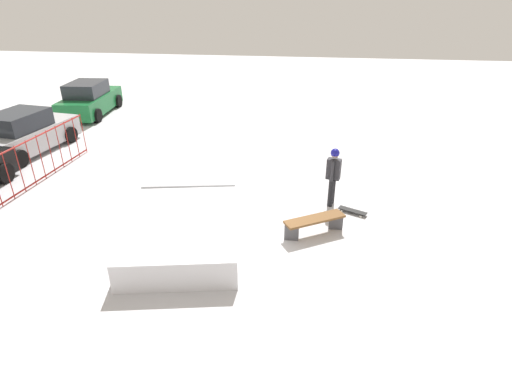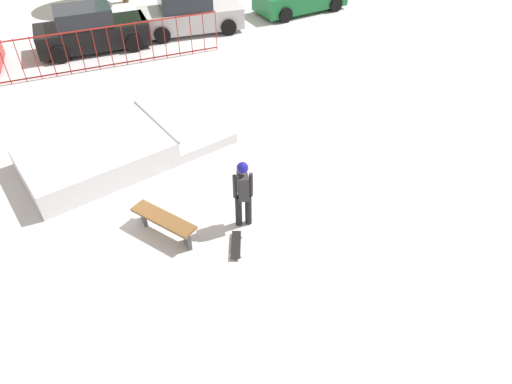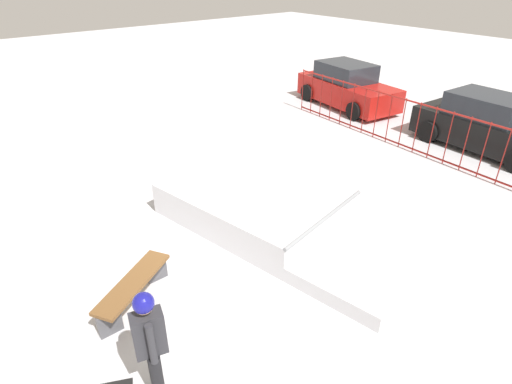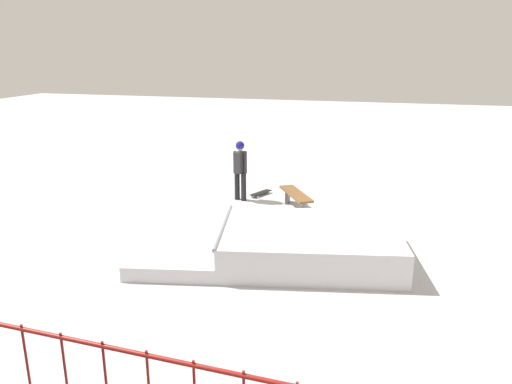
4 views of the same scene
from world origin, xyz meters
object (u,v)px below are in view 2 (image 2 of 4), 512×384
at_px(park_bench, 164,222).
at_px(parked_car_silver, 189,14).
at_px(skateboard, 236,245).
at_px(parked_car_black, 91,30).
at_px(skater, 243,190).
at_px(skate_ramp, 113,150).

relative_size(park_bench, parked_car_silver, 0.37).
bearing_deg(parked_car_silver, park_bench, -104.19).
distance_m(skateboard, park_bench, 1.67).
bearing_deg(skateboard, park_bench, 75.05).
distance_m(park_bench, parked_car_black, 10.85).
distance_m(parked_car_black, parked_car_silver, 3.96).
xyz_separation_m(skater, park_bench, (-1.71, 0.47, -0.65)).
distance_m(skate_ramp, parked_car_black, 7.64).
xyz_separation_m(skateboard, parked_car_black, (-0.77, 11.90, 0.65)).
bearing_deg(skateboard, skater, -11.94).
bearing_deg(park_bench, skate_ramp, 97.22).
xyz_separation_m(skater, skateboard, (-0.46, -0.60, -0.93)).
bearing_deg(parked_car_black, skater, -80.26).
bearing_deg(skateboard, skate_ramp, 46.52).
relative_size(skateboard, park_bench, 0.51).
bearing_deg(skater, parked_car_silver, 2.10).
bearing_deg(parked_car_silver, skater, -95.53).
bearing_deg(park_bench, parked_car_silver, 67.82).
bearing_deg(skate_ramp, skateboard, -79.86).
distance_m(skate_ramp, skateboard, 4.65).
bearing_deg(park_bench, parked_car_black, 87.46).
relative_size(skater, parked_car_black, 0.41).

